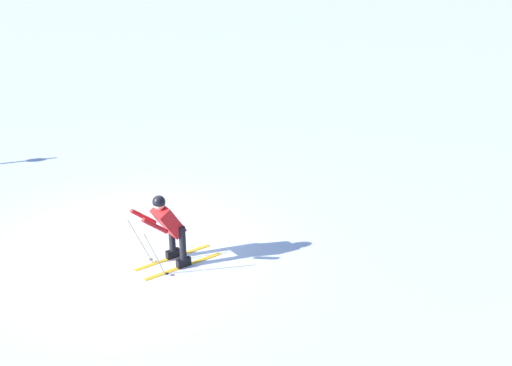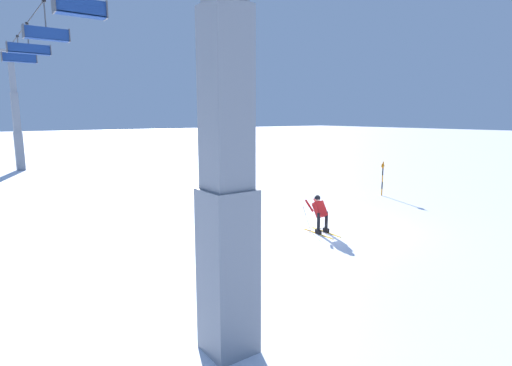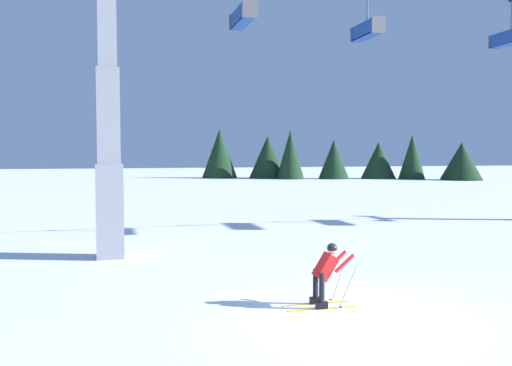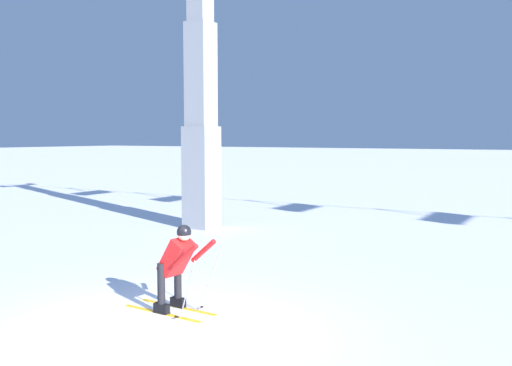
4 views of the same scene
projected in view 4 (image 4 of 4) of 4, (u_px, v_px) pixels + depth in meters
ground_plane at (151, 334)px, 8.41m from camera, size 260.00×260.00×0.00m
skier_carving_main at (177, 261)px, 9.41m from camera, size 1.70×0.72×1.65m
lift_tower_near at (201, 96)px, 17.96m from camera, size 0.92×2.41×10.42m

